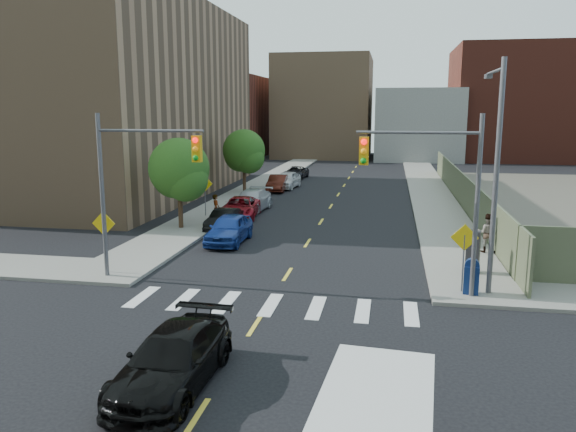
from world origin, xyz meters
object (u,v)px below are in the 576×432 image
at_px(parked_car_grey, 296,173).
at_px(mailbox, 471,277).
at_px(parked_car_white, 287,180).
at_px(parked_car_blue, 229,229).
at_px(pedestrian_west, 216,209).
at_px(parked_car_maroon, 278,183).
at_px(parked_car_silver, 251,201).
at_px(black_sedan, 173,359).
at_px(payphone, 473,252).
at_px(pedestrian_east, 487,233).
at_px(parked_car_black, 224,219).
at_px(parked_car_red, 240,207).

height_order(parked_car_grey, mailbox, mailbox).
bearing_deg(parked_car_white, parked_car_grey, 98.85).
xyz_separation_m(parked_car_blue, pedestrian_west, (-2.10, 4.33, 0.28)).
height_order(parked_car_maroon, parked_car_grey, parked_car_maroon).
relative_size(parked_car_silver, mailbox, 3.72).
xyz_separation_m(parked_car_grey, black_sedan, (4.39, -45.04, 0.11)).
distance_m(mailbox, payphone, 3.05).
bearing_deg(payphone, pedestrian_east, 88.22).
distance_m(parked_car_silver, pedestrian_west, 5.37).
distance_m(parked_car_black, mailbox, 16.64).
bearing_deg(mailbox, parked_car_black, 149.39).
xyz_separation_m(parked_car_maroon, pedestrian_west, (-0.80, -15.51, 0.35)).
bearing_deg(parked_car_white, parked_car_maroon, -97.99).
distance_m(parked_car_black, black_sedan, 19.63).
bearing_deg(black_sedan, parked_car_grey, 97.46).
bearing_deg(payphone, parked_car_maroon, 134.84).
xyz_separation_m(parked_car_blue, payphone, (12.15, -4.04, 0.29)).
relative_size(parked_car_red, parked_car_maroon, 1.15).
xyz_separation_m(parked_car_white, pedestrian_east, (14.17, -22.00, 0.34)).
relative_size(black_sedan, mailbox, 3.63).
distance_m(parked_car_blue, pedestrian_west, 4.82).
height_order(parked_car_silver, payphone, payphone).
relative_size(parked_car_red, pedestrian_east, 2.54).
relative_size(parked_car_blue, parked_car_grey, 1.02).
distance_m(parked_car_silver, parked_car_maroon, 10.23).
bearing_deg(parked_car_blue, payphone, -18.40).
relative_size(parked_car_black, parked_car_maroon, 0.87).
xyz_separation_m(parked_car_black, parked_car_white, (0.46, 18.44, 0.17)).
xyz_separation_m(parked_car_blue, parked_car_white, (-0.84, 21.76, 0.00)).
relative_size(parked_car_white, payphone, 2.49).
bearing_deg(mailbox, parked_car_red, 140.53).
distance_m(parked_car_blue, payphone, 12.81).
bearing_deg(parked_car_white, parked_car_black, -86.07).
bearing_deg(parked_car_silver, parked_car_grey, 94.67).
height_order(mailbox, pedestrian_west, pedestrian_west).
height_order(black_sedan, pedestrian_west, pedestrian_west).
height_order(parked_car_maroon, mailbox, mailbox).
bearing_deg(mailbox, pedestrian_east, 84.58).
height_order(black_sedan, mailbox, mailbox).
height_order(parked_car_white, payphone, payphone).
distance_m(parked_car_maroon, pedestrian_east, 24.84).
distance_m(parked_car_silver, pedestrian_east, 17.54).
xyz_separation_m(parked_car_blue, mailbox, (11.71, -7.04, 0.05)).
bearing_deg(pedestrian_east, black_sedan, 64.18).
bearing_deg(parked_car_black, parked_car_white, 92.45).
bearing_deg(pedestrian_east, parked_car_grey, -56.12).
bearing_deg(payphone, parked_car_grey, 127.46).
bearing_deg(parked_car_maroon, parked_car_blue, -88.40).
relative_size(black_sedan, pedestrian_east, 2.59).
height_order(parked_car_blue, pedestrian_east, pedestrian_east).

